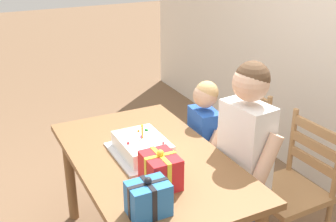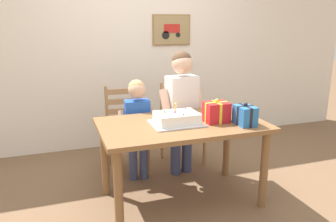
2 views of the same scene
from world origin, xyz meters
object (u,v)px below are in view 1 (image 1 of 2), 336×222
object	(u,v)px
birthday_cake	(142,147)
gift_box_red_large	(148,198)
dining_table	(150,172)
child_younger	(204,137)
chair_right	(292,189)
chair_left	(234,146)
child_older	(246,144)
gift_box_beside_cake	(160,170)

from	to	relation	value
birthday_cake	gift_box_red_large	world-z (taller)	gift_box_red_large
dining_table	child_younger	bearing A→B (deg)	116.49
chair_right	dining_table	bearing A→B (deg)	-110.89
dining_table	child_younger	world-z (taller)	child_younger
dining_table	child_younger	distance (m)	0.61
chair_left	child_older	xyz separation A→B (m)	(0.53, -0.31, 0.34)
birthday_cake	chair_left	xyz separation A→B (m)	(-0.27, 0.87, -0.33)
gift_box_red_large	chair_right	bearing A→B (deg)	98.79
gift_box_red_large	gift_box_beside_cake	distance (m)	0.25
birthday_cake	child_younger	bearing A→B (deg)	110.78
birthday_cake	child_older	bearing A→B (deg)	64.80
child_older	gift_box_beside_cake	bearing A→B (deg)	-81.67
dining_table	child_older	distance (m)	0.60
gift_box_red_large	child_younger	bearing A→B (deg)	134.72
birthday_cake	gift_box_beside_cake	distance (m)	0.36
gift_box_red_large	child_younger	size ratio (longest dim) A/B	0.19
child_older	dining_table	bearing A→B (deg)	-110.90
birthday_cake	chair_right	distance (m)	1.00
birthday_cake	child_younger	xyz separation A→B (m)	(-0.21, 0.56, -0.16)
dining_table	gift_box_red_large	size ratio (longest dim) A/B	7.19
dining_table	chair_left	size ratio (longest dim) A/B	1.57
birthday_cake	chair_left	bearing A→B (deg)	107.02
chair_left	child_younger	world-z (taller)	child_younger
gift_box_beside_cake	child_younger	distance (m)	0.85
dining_table	chair_right	bearing A→B (deg)	69.11
gift_box_beside_cake	chair_left	distance (m)	1.16
chair_left	dining_table	bearing A→B (deg)	-69.18
gift_box_beside_cake	child_older	bearing A→B (deg)	98.33
dining_table	gift_box_red_large	distance (m)	0.57
gift_box_red_large	chair_right	distance (m)	1.14
dining_table	child_younger	size ratio (longest dim) A/B	1.37
birthday_cake	child_older	xyz separation A→B (m)	(0.26, 0.56, 0.01)
gift_box_beside_cake	chair_right	distance (m)	0.99
gift_box_red_large	gift_box_beside_cake	bearing A→B (deg)	141.03
gift_box_red_large	child_younger	xyz separation A→B (m)	(-0.76, 0.77, -0.19)
gift_box_beside_cake	child_older	xyz separation A→B (m)	(-0.09, 0.61, -0.03)
dining_table	chair_left	world-z (taller)	chair_left
dining_table	gift_box_beside_cake	size ratio (longest dim) A/B	6.79
birthday_cake	gift_box_beside_cake	world-z (taller)	gift_box_beside_cake
dining_table	gift_box_beside_cake	world-z (taller)	gift_box_beside_cake
chair_left	chair_right	distance (m)	0.65
gift_box_red_large	child_older	distance (m)	0.82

